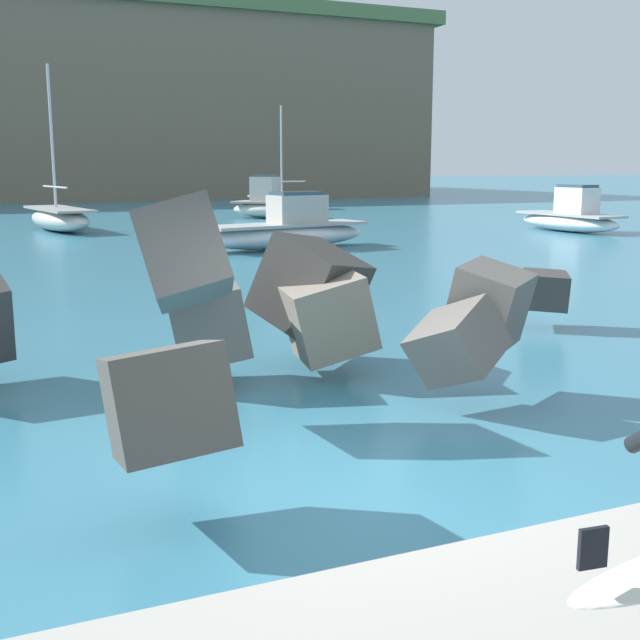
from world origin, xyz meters
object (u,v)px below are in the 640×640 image
object	(u,v)px
boat_near_centre	(60,218)
boat_near_right	(288,230)
boat_near_left	(570,217)
boat_mid_centre	(269,205)
boat_mid_left	(288,201)

from	to	relation	value
boat_near_centre	boat_near_right	size ratio (longest dim) A/B	1.07
boat_near_left	boat_near_centre	xyz separation A→B (m)	(-20.30, 9.09, -0.06)
boat_near_right	boat_mid_centre	size ratio (longest dim) A/B	1.44
boat_near_right	boat_mid_left	xyz separation A→B (m)	(9.19, 23.77, -0.10)
boat_mid_centre	boat_mid_left	bearing A→B (deg)	62.50
boat_near_left	boat_near_centre	distance (m)	22.24
boat_near_left	boat_mid_centre	size ratio (longest dim) A/B	1.25
boat_near_right	boat_near_centre	bearing A→B (deg)	120.04
boat_near_centre	boat_mid_left	size ratio (longest dim) A/B	1.07
boat_near_centre	boat_near_right	world-z (taller)	boat_near_centre
boat_near_left	boat_near_centre	world-z (taller)	boat_near_centre
boat_mid_centre	boat_near_centre	bearing A→B (deg)	-157.59
boat_near_right	boat_near_left	bearing A→B (deg)	8.16
boat_near_left	boat_mid_left	xyz separation A→B (m)	(-4.71, 21.78, -0.10)
boat_mid_left	boat_near_right	bearing A→B (deg)	-111.13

